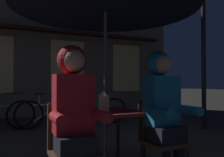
% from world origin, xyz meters
% --- Properties ---
extents(cafe_table, '(0.72, 0.72, 0.74)m').
position_xyz_m(cafe_table, '(0.00, 0.00, 0.64)').
color(cafe_table, maroon).
rests_on(cafe_table, ground_plane).
extents(lantern, '(0.11, 0.11, 0.23)m').
position_xyz_m(lantern, '(-0.04, -0.05, 0.86)').
color(lantern, white).
rests_on(lantern, cafe_table).
extents(chair_left, '(0.40, 0.40, 0.87)m').
position_xyz_m(chair_left, '(-0.48, -0.37, 0.49)').
color(chair_left, '#513823').
rests_on(chair_left, ground_plane).
extents(chair_right, '(0.40, 0.40, 0.87)m').
position_xyz_m(chair_right, '(0.48, -0.37, 0.49)').
color(chair_right, '#513823').
rests_on(chair_right, ground_plane).
extents(person_left_hooded, '(0.45, 0.56, 1.40)m').
position_xyz_m(person_left_hooded, '(-0.48, -0.43, 0.85)').
color(person_left_hooded, black).
rests_on(person_left_hooded, ground_plane).
extents(person_right_hooded, '(0.45, 0.56, 1.40)m').
position_xyz_m(person_right_hooded, '(0.48, -0.43, 0.85)').
color(person_right_hooded, black).
rests_on(person_right_hooded, ground_plane).
extents(shopfront_building, '(10.00, 0.93, 6.20)m').
position_xyz_m(shopfront_building, '(-0.29, 5.40, 3.09)').
color(shopfront_building, '#6B5B4C').
rests_on(shopfront_building, ground_plane).
extents(street_lamp, '(0.32, 0.32, 3.88)m').
position_xyz_m(street_lamp, '(3.13, 1.54, 2.71)').
color(street_lamp, black).
rests_on(street_lamp, ground_plane).
extents(bicycle_third, '(1.68, 0.08, 0.84)m').
position_xyz_m(bicycle_third, '(-0.05, 3.12, 0.35)').
color(bicycle_third, black).
rests_on(bicycle_third, ground_plane).
extents(bicycle_fourth, '(1.67, 0.28, 0.84)m').
position_xyz_m(bicycle_fourth, '(1.07, 3.18, 0.35)').
color(bicycle_fourth, black).
rests_on(bicycle_fourth, ground_plane).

